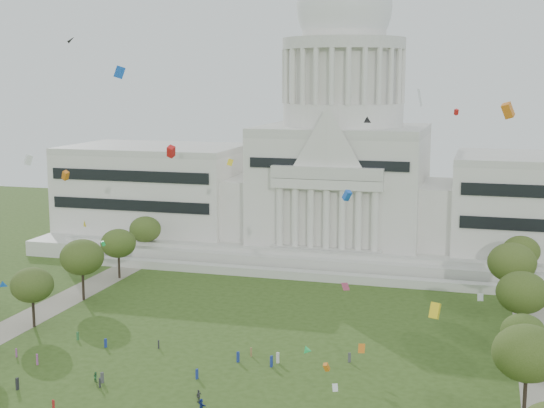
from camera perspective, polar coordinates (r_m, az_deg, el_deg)
name	(u,v)px	position (r m, az deg, el deg)	size (l,w,h in m)	color
capitol	(342,171)	(205.49, 5.27, 2.51)	(160.00, 64.50, 91.30)	beige
path_left	(4,331)	(152.28, -19.53, -9.01)	(8.00, 160.00, 0.04)	gray
row_tree_r_2	(527,353)	(110.88, 18.67, -10.61)	(9.55, 9.55, 13.58)	black
row_tree_l_3	(32,285)	(150.90, -17.62, -5.84)	(8.12, 8.12, 11.55)	black
row_tree_r_3	(523,332)	(127.84, 18.38, -9.14)	(7.01, 7.01, 9.98)	black
row_tree_l_4	(82,257)	(165.82, -14.11, -3.91)	(9.29, 9.29, 13.21)	black
row_tree_r_4	(522,293)	(142.12, 18.33, -6.35)	(9.19, 9.19, 13.06)	black
row_tree_l_5	(118,243)	(182.44, -11.50, -2.93)	(8.33, 8.33, 11.85)	black
row_tree_r_5	(512,263)	(161.44, 17.62, -4.23)	(9.82, 9.82, 13.96)	black
row_tree_l_6	(145,229)	(199.06, -9.52, -1.89)	(8.19, 8.19, 11.64)	black
row_tree_r_6	(521,251)	(179.34, 18.25, -3.40)	(8.42, 8.42, 11.97)	black
person_4	(199,396)	(114.42, -5.54, -14.19)	(1.12, 0.61, 1.91)	#4C4C51
person_5	(201,405)	(111.52, -5.35, -14.84)	(1.75, 0.69, 1.89)	navy
person_8	(96,377)	(123.97, -13.13, -12.57)	(0.80, 0.49, 1.64)	#33723F
distant_crowd	(131,381)	(121.14, -10.59, -12.99)	(57.29, 39.40, 1.93)	#4C4C51
kite_swarm	(176,221)	(100.29, -7.21, -1.31)	(87.45, 106.45, 58.59)	red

